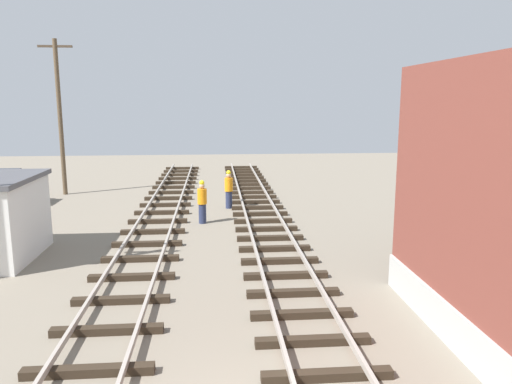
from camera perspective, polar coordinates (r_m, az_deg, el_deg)
utility_pole_far at (r=29.13m, az=-21.85°, el=8.31°), size 1.80×0.24×8.44m
track_worker_foreground at (r=20.99m, az=-6.27°, el=-1.16°), size 0.40×0.40×1.87m
track_worker_distant at (r=23.87m, az=-3.18°, el=0.30°), size 0.40×0.40×1.87m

